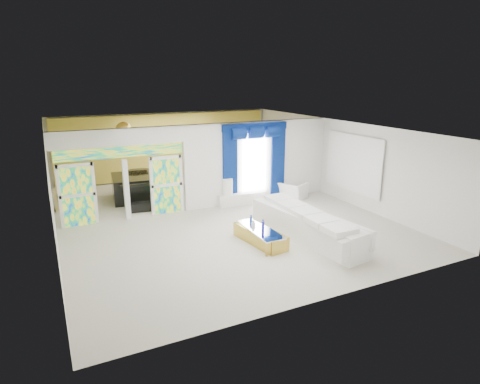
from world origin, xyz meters
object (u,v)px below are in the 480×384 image
grand_piano (132,188)px  white_sofa (306,226)px  console_table (235,199)px  coffee_table (260,236)px  armchair (293,190)px

grand_piano → white_sofa: bearing=-52.9°
white_sofa → grand_piano: size_ratio=2.23×
white_sofa → console_table: (-0.48, 3.81, -0.17)m
coffee_table → armchair: bearing=45.7°
white_sofa → coffee_table: 1.39m
coffee_table → white_sofa: bearing=-12.5°
armchair → grand_piano: 6.22m
armchair → white_sofa: bearing=126.9°
console_table → grand_piano: bearing=143.6°
coffee_table → console_table: (0.87, 3.51, 0.01)m
white_sofa → coffee_table: bearing=158.9°
armchair → grand_piano: bearing=40.0°
console_table → white_sofa: bearing=-82.8°
white_sofa → console_table: size_ratio=3.11×
armchair → grand_piano: grand_piano is taller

